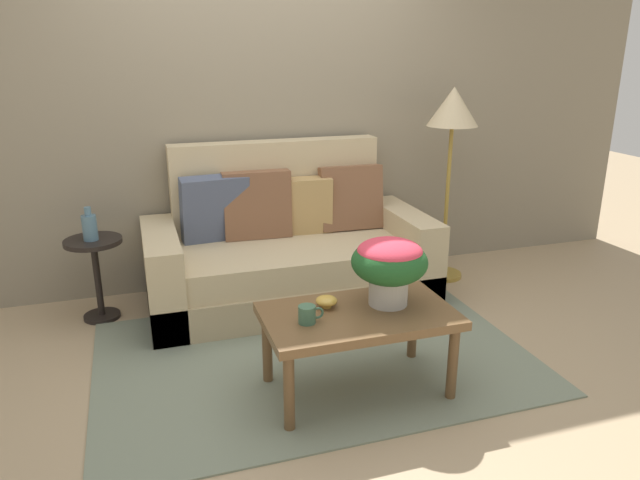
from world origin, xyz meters
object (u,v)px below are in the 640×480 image
Objects in this scene: couch at (287,253)px; potted_plant at (389,263)px; floor_lamp at (452,120)px; coffee_mug at (308,314)px; snack_bowl at (327,301)px; table_vase at (90,227)px; coffee_table at (358,322)px; side_table at (96,264)px.

couch reaches higher than potted_plant.
floor_lamp reaches higher than coffee_mug.
table_vase reaches higher than snack_bowl.
coffee_table is 0.30m from coffee_mug.
floor_lamp is 2.60m from table_vase.
snack_bowl is at bearing -138.52° from floor_lamp.
coffee_table is 7.56× the size of coffee_mug.
coffee_mug is (-0.46, -0.08, -0.18)m from potted_plant.
potted_plant is 0.38m from snack_bowl.
potted_plant reaches higher than coffee_table.
coffee_table is (0.03, -1.29, 0.06)m from couch.
side_table is 1.70m from snack_bowl.
snack_bowl is at bearing -46.65° from side_table.
couch is at bearing 84.85° from snack_bowl.
couch is 1.27m from side_table.
table_vase is at bearing 139.41° from potted_plant.
couch is at bearing -179.23° from floor_lamp.
snack_bowl is 1.70m from table_vase.
side_table is 0.38× the size of floor_lamp.
coffee_table is 0.19m from snack_bowl.
coffee_mug is (-0.25, -1.33, 0.16)m from couch.
coffee_mug reaches higher than coffee_table.
coffee_mug is at bearing -169.57° from potted_plant.
side_table is 1.72m from coffee_mug.
snack_bowl is (1.17, -1.24, 0.10)m from side_table.
table_vase reaches higher than coffee_table.
side_table is 2.66m from floor_lamp.
coffee_table is 1.87m from side_table.
floor_lamp is at bearing 50.36° from potted_plant.
floor_lamp reaches higher than coffee_table.
floor_lamp is 11.34× the size of coffee_mug.
coffee_mug is 0.20m from snack_bowl.
table_vase is at bearing 133.90° from snack_bowl.
coffee_mug is at bearing -172.06° from coffee_table.
potted_plant is (-1.05, -1.26, -0.53)m from floor_lamp.
floor_lamp is 2.15m from coffee_mug.
snack_bowl is at bearing 142.56° from coffee_table.
couch is 1.31m from potted_plant.
coffee_mug is (-1.51, -1.35, -0.72)m from floor_lamp.
coffee_mug is (-0.28, -0.04, 0.10)m from coffee_table.
potted_plant reaches higher than snack_bowl.
couch is 1.30m from coffee_table.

